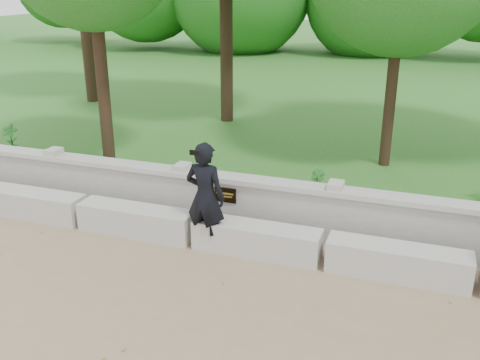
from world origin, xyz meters
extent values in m
plane|color=#8E7557|center=(0.00, 0.00, 0.00)|extent=(80.00, 80.00, 0.00)
cube|color=#26691F|center=(0.00, 14.00, 0.12)|extent=(40.00, 22.00, 0.25)
cube|color=beige|center=(-3.00, 1.90, 0.23)|extent=(1.90, 0.45, 0.45)
cube|color=beige|center=(-1.00, 1.90, 0.23)|extent=(1.90, 0.45, 0.45)
cube|color=beige|center=(1.00, 1.90, 0.23)|extent=(1.90, 0.45, 0.45)
cube|color=beige|center=(3.00, 1.90, 0.23)|extent=(1.90, 0.45, 0.45)
cube|color=#B8B5AE|center=(0.00, 2.60, 0.41)|extent=(12.50, 0.25, 0.82)
cube|color=beige|center=(0.00, 2.60, 0.86)|extent=(12.50, 0.35, 0.08)
cube|color=black|center=(0.30, 2.46, 0.62)|extent=(0.36, 0.02, 0.24)
imported|color=black|center=(0.24, 1.80, 0.83)|extent=(0.64, 0.44, 1.67)
cube|color=black|center=(0.24, 1.47, 1.61)|extent=(0.14, 0.03, 0.07)
cylinder|color=#382619|center=(-6.68, 9.19, 2.86)|extent=(0.35, 0.35, 5.21)
cylinder|color=#382619|center=(-2.86, 4.10, 2.06)|extent=(0.24, 0.24, 3.61)
cylinder|color=#382619|center=(-1.87, 8.30, 2.68)|extent=(0.33, 0.33, 4.85)
cylinder|color=#382619|center=(2.45, 5.93, 1.87)|extent=(0.22, 0.22, 3.23)
imported|color=#276E25|center=(-5.21, 3.98, 0.58)|extent=(0.40, 0.33, 0.66)
imported|color=#276E25|center=(1.53, 3.63, 0.52)|extent=(0.38, 0.38, 0.54)
camera|label=1|loc=(3.10, -4.81, 3.80)|focal=40.00mm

